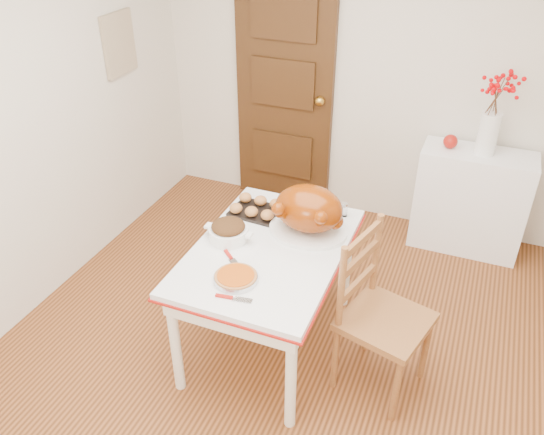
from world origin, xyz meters
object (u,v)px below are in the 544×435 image
at_px(sideboard, 470,201).
at_px(pumpkin_pie, 236,277).
at_px(chair_oak, 386,318).
at_px(kitchen_table, 269,297).
at_px(turkey_platter, 309,211).

height_order(sideboard, pumpkin_pie, sideboard).
bearing_deg(chair_oak, sideboard, 4.43).
distance_m(chair_oak, pumpkin_pie, 0.86).
relative_size(kitchen_table, turkey_platter, 2.60).
relative_size(sideboard, chair_oak, 0.82).
bearing_deg(sideboard, pumpkin_pie, -119.31).
distance_m(kitchen_table, pumpkin_pie, 0.52).
height_order(kitchen_table, turkey_platter, turkey_platter).
bearing_deg(sideboard, chair_oak, -100.64).
bearing_deg(sideboard, kitchen_table, -123.03).
xyz_separation_m(chair_oak, pumpkin_pie, (-0.78, -0.28, 0.26)).
xyz_separation_m(sideboard, kitchen_table, (-1.04, -1.60, -0.04)).
relative_size(chair_oak, pumpkin_pie, 4.26).
relative_size(chair_oak, turkey_platter, 2.11).
height_order(sideboard, turkey_platter, turkey_platter).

